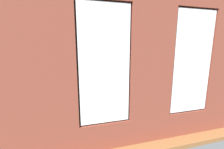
# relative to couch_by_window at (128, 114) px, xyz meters

# --- Properties ---
(ground_plane) EXTENTS (6.94, 6.37, 0.10)m
(ground_plane) POSITION_rel_couch_by_window_xyz_m (-0.23, -2.16, -0.38)
(ground_plane) COLOR brown
(brick_wall_with_windows) EXTENTS (6.34, 0.30, 3.36)m
(brick_wall_with_windows) POSITION_rel_couch_by_window_xyz_m (-0.23, 0.65, 1.33)
(brick_wall_with_windows) COLOR brown
(brick_wall_with_windows) RESTS_ON ground_plane
(white_wall_right) EXTENTS (0.10, 5.37, 3.36)m
(white_wall_right) POSITION_rel_couch_by_window_xyz_m (2.89, -1.96, 1.35)
(white_wall_right) COLOR silver
(white_wall_right) RESTS_ON ground_plane
(couch_by_window) EXTENTS (2.03, 0.87, 0.80)m
(couch_by_window) POSITION_rel_couch_by_window_xyz_m (0.00, 0.00, 0.00)
(couch_by_window) COLOR black
(couch_by_window) RESTS_ON ground_plane
(couch_left) EXTENTS (1.02, 1.95, 0.80)m
(couch_left) POSITION_rel_couch_by_window_xyz_m (-2.70, -1.91, 0.00)
(couch_left) COLOR black
(couch_left) RESTS_ON ground_plane
(coffee_table) EXTENTS (1.42, 0.88, 0.41)m
(coffee_table) POSITION_rel_couch_by_window_xyz_m (0.27, -2.01, 0.04)
(coffee_table) COLOR tan
(coffee_table) RESTS_ON ground_plane
(cup_ceramic) EXTENTS (0.08, 0.08, 0.09)m
(cup_ceramic) POSITION_rel_couch_by_window_xyz_m (0.44, -2.12, 0.13)
(cup_ceramic) COLOR #B23D38
(cup_ceramic) RESTS_ON coffee_table
(candle_jar) EXTENTS (0.08, 0.08, 0.10)m
(candle_jar) POSITION_rel_couch_by_window_xyz_m (0.69, -1.87, 0.13)
(candle_jar) COLOR #B7333D
(candle_jar) RESTS_ON coffee_table
(table_plant_small) EXTENTS (0.10, 0.10, 0.17)m
(table_plant_small) POSITION_rel_couch_by_window_xyz_m (0.27, -2.01, 0.17)
(table_plant_small) COLOR #47423D
(table_plant_small) RESTS_ON coffee_table
(remote_gray) EXTENTS (0.18, 0.10, 0.02)m
(remote_gray) POSITION_rel_couch_by_window_xyz_m (0.16, -1.87, 0.09)
(remote_gray) COLOR #59595B
(remote_gray) RESTS_ON coffee_table
(remote_black) EXTENTS (0.17, 0.05, 0.02)m
(remote_black) POSITION_rel_couch_by_window_xyz_m (-0.12, -2.16, 0.09)
(remote_black) COLOR black
(remote_black) RESTS_ON coffee_table
(media_console) EXTENTS (1.04, 0.42, 0.55)m
(media_console) POSITION_rel_couch_by_window_xyz_m (2.59, -2.31, -0.05)
(media_console) COLOR black
(media_console) RESTS_ON ground_plane
(tv_flatscreen) EXTENTS (0.99, 0.20, 0.69)m
(tv_flatscreen) POSITION_rel_couch_by_window_xyz_m (2.59, -2.32, 0.57)
(tv_flatscreen) COLOR black
(tv_flatscreen) RESTS_ON media_console
(papasan_chair) EXTENTS (1.09, 1.09, 0.69)m
(papasan_chair) POSITION_rel_couch_by_window_xyz_m (0.03, -3.91, 0.11)
(papasan_chair) COLOR olive
(papasan_chair) RESTS_ON ground_plane
(potted_plant_corner_far_left) EXTENTS (0.40, 0.40, 0.77)m
(potted_plant_corner_far_left) POSITION_rel_couch_by_window_xyz_m (-2.85, 0.10, 0.14)
(potted_plant_corner_far_left) COLOR gray
(potted_plant_corner_far_left) RESTS_ON ground_plane
(potted_plant_by_left_couch) EXTENTS (0.28, 0.28, 0.44)m
(potted_plant_by_left_couch) POSITION_rel_couch_by_window_xyz_m (-2.30, -3.31, -0.04)
(potted_plant_by_left_couch) COLOR beige
(potted_plant_by_left_couch) RESTS_ON ground_plane
(potted_plant_between_couches) EXTENTS (0.78, 0.81, 1.28)m
(potted_plant_between_couches) POSITION_rel_couch_by_window_xyz_m (-1.46, -0.05, 0.13)
(potted_plant_between_couches) COLOR brown
(potted_plant_between_couches) RESTS_ON ground_plane
(potted_plant_corner_near_left) EXTENTS (1.16, 1.07, 1.44)m
(potted_plant_corner_near_left) POSITION_rel_couch_by_window_xyz_m (-2.85, -4.34, 0.53)
(potted_plant_corner_near_left) COLOR #9E5638
(potted_plant_corner_near_left) RESTS_ON ground_plane
(potted_plant_beside_window_right) EXTENTS (0.86, 0.87, 1.25)m
(potted_plant_beside_window_right) POSITION_rel_couch_by_window_xyz_m (2.02, 0.11, 0.36)
(potted_plant_beside_window_right) COLOR #47423D
(potted_plant_beside_window_right) RESTS_ON ground_plane
(potted_plant_foreground_right) EXTENTS (0.85, 0.90, 1.25)m
(potted_plant_foreground_right) POSITION_rel_couch_by_window_xyz_m (2.29, -4.30, 0.21)
(potted_plant_foreground_right) COLOR beige
(potted_plant_foreground_right) RESTS_ON ground_plane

